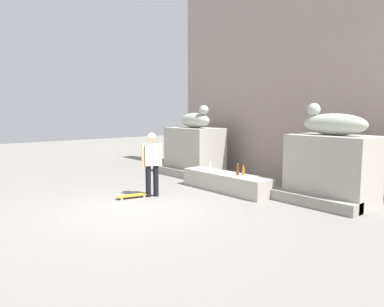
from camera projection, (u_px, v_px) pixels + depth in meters
name	position (u px, v px, depth m)	size (l,w,h in m)	color
ground_plane	(135.00, 210.00, 7.89)	(40.00, 40.00, 0.00)	slate
facade_wall	(287.00, 74.00, 11.14)	(9.17, 0.60, 6.84)	gray
pedestal_left	(195.00, 151.00, 12.29)	(1.95, 1.26, 1.65)	#A39E93
pedestal_right	(332.00, 169.00, 8.43)	(1.95, 1.26, 1.65)	#A39E93
statue_reclining_left	(195.00, 120.00, 12.12)	(1.66, 0.75, 0.78)	#A8AEA0
statue_reclining_right	(333.00, 123.00, 8.33)	(1.61, 0.58, 0.78)	#A8AEA0
ledge_block	(226.00, 182.00, 9.75)	(2.84, 0.71, 0.50)	#A39E93
skater	(152.00, 162.00, 9.01)	(0.33, 0.50, 1.67)	black
skateboard	(132.00, 196.00, 8.94)	(0.36, 0.82, 0.08)	gold
bottle_clear	(210.00, 167.00, 9.98)	(0.07, 0.07, 0.30)	silver
bottle_orange	(243.00, 171.00, 9.38)	(0.07, 0.07, 0.28)	orange
bottle_brown	(238.00, 170.00, 9.41)	(0.08, 0.08, 0.31)	#593314
stair_step	(235.00, 184.00, 10.02)	(7.04, 0.50, 0.26)	gray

